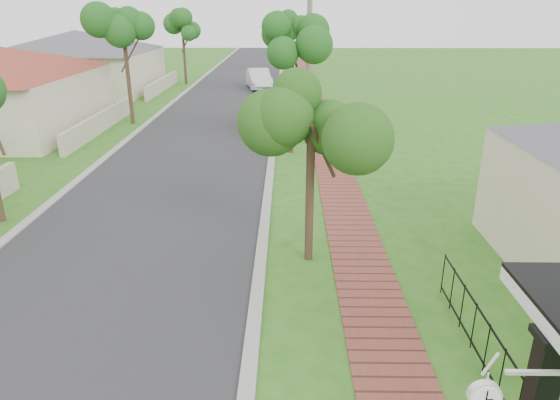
% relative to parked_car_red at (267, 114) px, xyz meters
% --- Properties ---
extents(road, '(7.00, 120.00, 0.02)m').
position_rel_parked_car_red_xyz_m(road, '(-3.21, -0.99, -0.75)').
color(road, '#28282B').
rests_on(road, ground).
extents(kerb_right, '(0.30, 120.00, 0.10)m').
position_rel_parked_car_red_xyz_m(kerb_right, '(0.44, -0.99, -0.75)').
color(kerb_right, '#9E9E99').
rests_on(kerb_right, ground).
extents(kerb_left, '(0.30, 120.00, 0.10)m').
position_rel_parked_car_red_xyz_m(kerb_left, '(-6.86, -0.99, -0.75)').
color(kerb_left, '#9E9E99').
rests_on(kerb_left, ground).
extents(sidewalk, '(1.50, 120.00, 0.03)m').
position_rel_parked_car_red_xyz_m(sidewalk, '(3.04, -0.99, -0.75)').
color(sidewalk, brown).
rests_on(sidewalk, ground).
extents(street_trees, '(10.70, 37.65, 5.89)m').
position_rel_parked_car_red_xyz_m(street_trees, '(-3.09, 5.85, 3.79)').
color(street_trees, '#382619').
rests_on(street_trees, ground).
extents(far_house_grey, '(15.56, 15.56, 4.60)m').
position_rel_parked_car_red_xyz_m(far_house_grey, '(-15.18, 13.01, 1.59)').
color(far_house_grey, beige).
rests_on(far_house_grey, ground).
extents(parked_car_red, '(2.18, 4.54, 1.50)m').
position_rel_parked_car_red_xyz_m(parked_car_red, '(0.00, 0.00, 0.00)').
color(parked_car_red, '#60160E').
rests_on(parked_car_red, ground).
extents(parked_car_white, '(2.53, 4.95, 1.56)m').
position_rel_parked_car_red_xyz_m(parked_car_white, '(-1.21, 14.19, 0.03)').
color(parked_car_white, white).
rests_on(parked_car_white, ground).
extents(near_tree, '(1.84, 1.84, 4.72)m').
position_rel_parked_car_red_xyz_m(near_tree, '(1.68, -15.33, 3.00)').
color(near_tree, '#382619').
rests_on(near_tree, ground).
extents(utility_pole, '(1.20, 0.24, 7.96)m').
position_rel_parked_car_red_xyz_m(utility_pole, '(2.09, -3.34, 3.29)').
color(utility_pole, gray).
rests_on(utility_pole, ground).
extents(station_clock, '(1.05, 0.13, 0.57)m').
position_rel_parked_car_red_xyz_m(station_clock, '(3.48, -22.39, 1.20)').
color(station_clock, white).
rests_on(station_clock, ground).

